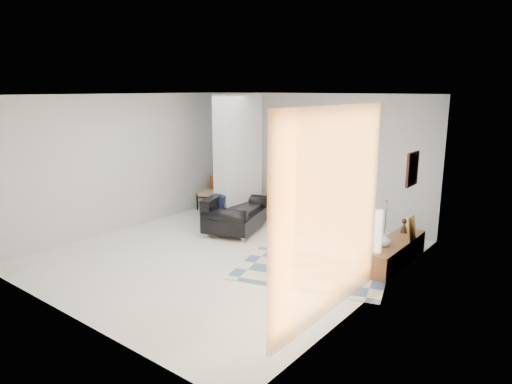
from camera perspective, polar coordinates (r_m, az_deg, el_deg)
The scene contains 17 objects.
floor at distance 8.29m, azimuth -3.46°, elevation -7.70°, with size 6.00×6.00×0.00m, color silver.
ceiling at distance 7.76m, azimuth -3.75°, elevation 12.04°, with size 6.00×6.00×0.00m, color white.
wall_back at distance 10.31m, azimuth 7.52°, elevation 4.34°, with size 6.00×6.00×0.00m, color #BABCBF.
wall_front at distance 6.06m, azimuth -22.74°, elevation -2.59°, with size 6.00×6.00×0.00m, color #BABCBF.
wall_left at distance 9.92m, azimuth -15.62°, elevation 3.64°, with size 6.00×6.00×0.00m, color #BABCBF.
wall_right at distance 6.46m, azimuth 15.02°, elevation -1.09°, with size 6.00×6.00×0.00m, color #BABCBF.
partition_column at distance 9.81m, azimuth -2.23°, elevation 4.01°, with size 0.35×1.20×2.80m, color #AEB4B6.
hallway_door at distance 11.53m, azimuth -1.67°, elevation 3.43°, with size 0.85×0.06×2.04m, color white.
curtain at distance 5.47m, azimuth 9.52°, elevation -2.77°, with size 2.55×2.55×0.00m, color #FFA443.
wall_art at distance 7.68m, azimuth 18.96°, elevation 2.73°, with size 0.04×0.45×0.55m, color #3C1B10.
media_console at distance 8.11m, azimuth 16.88°, elevation -7.18°, with size 0.45×1.78×0.80m.
loveseat at distance 9.57m, azimuth -2.71°, elevation -2.64°, with size 1.40×1.83×0.76m.
daybed at distance 11.24m, azimuth -2.28°, elevation 0.02°, with size 2.07×1.51×0.77m.
area_rug at distance 7.56m, azimuth 6.86°, elevation -9.82°, with size 2.37×1.58×0.01m, color beige.
cylinder_lamp at distance 7.34m, azimuth 15.03°, elevation -4.79°, with size 0.12×0.12×0.68m, color silver.
bronze_figurine at distance 8.51m, azimuth 18.03°, elevation -4.05°, with size 0.13×0.13×0.25m, color black, non-canonical shape.
vase at distance 7.73m, azimuth 15.74°, elevation -5.73°, with size 0.21×0.21×0.22m, color silver.
Camera 1 is at (5.15, -5.81, 2.91)m, focal length 32.00 mm.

